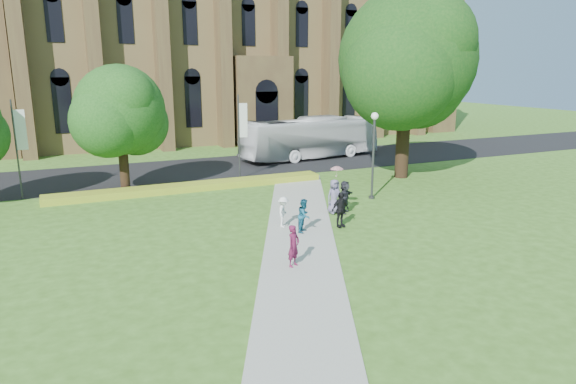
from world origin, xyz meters
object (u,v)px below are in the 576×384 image
streetlamp (374,145)px  large_tree (407,59)px  pedestrian_0 (294,246)px  tour_coach (310,138)px

streetlamp → large_tree: size_ratio=0.40×
pedestrian_0 → large_tree: bearing=10.4°
large_tree → pedestrian_0: 20.69m
large_tree → streetlamp: bearing=-140.7°
streetlamp → pedestrian_0: 12.43m
streetlamp → tour_coach: bearing=78.0°
streetlamp → tour_coach: (3.07, 14.48, -1.47)m
streetlamp → large_tree: large_tree is taller
streetlamp → large_tree: 8.73m
tour_coach → streetlamp: bearing=160.5°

